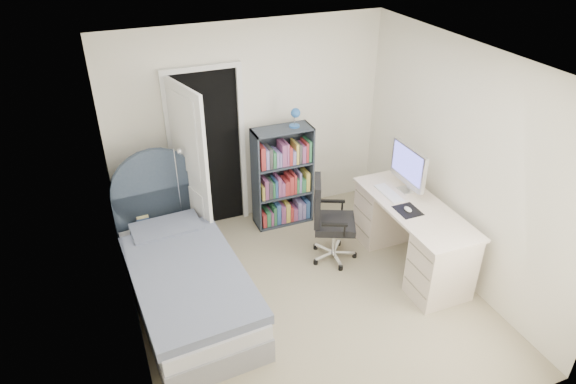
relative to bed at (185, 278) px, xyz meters
name	(u,v)px	position (x,y,z in m)	size (l,w,h in m)	color
room_shell	(311,196)	(1.19, -0.45, 0.95)	(3.50, 3.70, 2.60)	gray
door	(197,162)	(0.44, 1.07, 0.74)	(0.92, 0.81, 2.06)	black
bed	(185,278)	(0.00, 0.00, 0.00)	(1.14, 2.21, 1.33)	gray
nightstand	(147,226)	(-0.22, 1.01, 0.06)	(0.37, 0.37, 0.55)	tan
floor_lamp	(183,209)	(0.20, 0.94, 0.23)	(0.19, 0.19, 1.31)	silver
bookcase	(283,180)	(1.49, 1.03, 0.30)	(0.72, 0.31, 1.53)	#333C46
desk	(411,232)	(2.48, -0.33, 0.13)	(0.64, 1.61, 1.32)	beige
office_chair	(328,216)	(1.67, 0.13, 0.26)	(0.60, 0.60, 1.02)	silver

